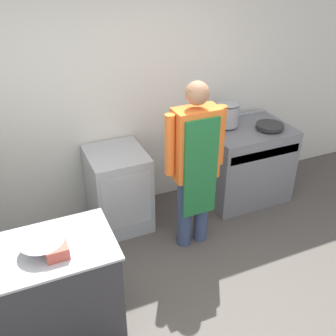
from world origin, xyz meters
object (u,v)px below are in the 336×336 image
Objects in this scene: stock_pot at (227,114)px; person_cook at (195,160)px; stove at (245,163)px; mixing_bowl at (43,245)px; plastic_tub at (57,250)px; saute_pan at (270,126)px; fridge_unit at (118,189)px.

person_cook is at bearing -137.91° from stock_pot.
stove is 3.45× the size of stock_pot.
person_cook reaches higher than mixing_bowl.
plastic_tub is (0.08, -0.09, -0.00)m from mixing_bowl.
mixing_bowl is (-2.40, -1.12, 0.47)m from stove.
stock_pot is 0.89× the size of saute_pan.
saute_pan is (1.13, 0.41, -0.02)m from person_cook.
stove reaches higher than fridge_unit.
stock_pot reaches higher than mixing_bowl.
stock_pot is (1.31, 0.06, 0.62)m from fridge_unit.
person_cook reaches higher than stock_pot.
mixing_bowl is (-0.87, -1.19, 0.48)m from fridge_unit.
stock_pot is 0.49m from saute_pan.
stock_pot reaches higher than stove.
saute_pan is (2.51, 1.09, 0.02)m from plastic_tub.
plastic_tub is 2.74m from saute_pan.
person_cook is at bearing -160.24° from saute_pan.
stove is 1.20m from person_cook.
person_cook is 1.54m from plastic_tub.
plastic_tub is at bearing -48.32° from mixing_bowl.
saute_pan reaches higher than stove.
saute_pan is (2.59, 1.00, 0.02)m from mixing_bowl.
mixing_bowl is 2.52m from stock_pot.
mixing_bowl is 1.13× the size of stock_pot.
stove is 1.53m from fridge_unit.
mixing_bowl is 2.07× the size of plastic_tub.
stove is 2.66m from plastic_tub.
plastic_tub is 0.49× the size of saute_pan.
person_cook is at bearing 26.30° from plastic_tub.
fridge_unit is at bearing -177.37° from stock_pot.
stock_pot is (-0.21, 0.13, 0.60)m from stove.
stove is 0.56× the size of person_cook.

